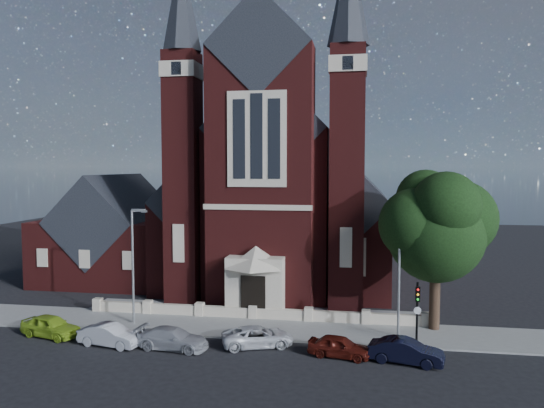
% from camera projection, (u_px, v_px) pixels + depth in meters
% --- Properties ---
extents(ground, '(120.00, 120.00, 0.00)m').
position_uv_depth(ground, '(272.00, 292.00, 46.49)').
color(ground, black).
rests_on(ground, ground).
extents(pavement_strip, '(60.00, 5.00, 0.12)m').
position_uv_depth(pavement_strip, '(247.00, 328.00, 36.16)').
color(pavement_strip, slate).
rests_on(pavement_strip, ground).
extents(forecourt_paving, '(26.00, 3.00, 0.14)m').
position_uv_depth(forecourt_paving, '(258.00, 312.00, 40.10)').
color(forecourt_paving, slate).
rests_on(forecourt_paving, ground).
extents(forecourt_wall, '(24.00, 0.40, 0.90)m').
position_uv_depth(forecourt_wall, '(253.00, 319.00, 38.13)').
color(forecourt_wall, '#B4A68F').
rests_on(forecourt_wall, ground).
extents(church, '(20.01, 34.90, 29.20)m').
position_uv_depth(church, '(285.00, 194.00, 53.73)').
color(church, '#481413').
rests_on(church, ground).
extents(parish_hall, '(12.00, 12.20, 10.24)m').
position_uv_depth(parish_hall, '(116.00, 238.00, 51.77)').
color(parish_hall, '#481413').
rests_on(parish_hall, ground).
extents(street_tree, '(6.40, 6.60, 10.70)m').
position_uv_depth(street_tree, '(438.00, 228.00, 34.79)').
color(street_tree, black).
rests_on(street_tree, ground).
extents(street_lamp_left, '(1.16, 0.22, 8.09)m').
position_uv_depth(street_lamp_left, '(134.00, 259.00, 36.63)').
color(street_lamp_left, gray).
rests_on(street_lamp_left, ground).
extents(street_lamp_right, '(1.16, 0.22, 8.09)m').
position_uv_depth(street_lamp_right, '(401.00, 267.00, 33.69)').
color(street_lamp_right, gray).
rests_on(street_lamp_right, ground).
extents(traffic_signal, '(0.28, 0.42, 4.00)m').
position_uv_depth(traffic_signal, '(417.00, 305.00, 32.14)').
color(traffic_signal, black).
rests_on(traffic_signal, ground).
extents(car_lime_van, '(4.44, 2.68, 1.41)m').
position_uv_depth(car_lime_van, '(51.00, 326.00, 34.21)').
color(car_lime_van, '#8CB524').
rests_on(car_lime_van, ground).
extents(car_silver_a, '(4.22, 2.09, 1.33)m').
position_uv_depth(car_silver_a, '(110.00, 335.00, 32.49)').
color(car_silver_a, '#AFB1B7').
rests_on(car_silver_a, ground).
extents(car_silver_b, '(4.59, 2.23, 1.29)m').
position_uv_depth(car_silver_b, '(173.00, 339.00, 31.93)').
color(car_silver_b, '#98999F').
rests_on(car_silver_b, ground).
extents(car_white_suv, '(4.85, 3.40, 1.23)m').
position_uv_depth(car_white_suv, '(258.00, 337.00, 32.38)').
color(car_white_suv, silver).
rests_on(car_white_suv, ground).
extents(car_dark_red, '(3.88, 2.16, 1.25)m').
position_uv_depth(car_dark_red, '(339.00, 346.00, 30.59)').
color(car_dark_red, '#4E130D').
rests_on(car_dark_red, ground).
extents(car_navy, '(4.35, 2.32, 1.36)m').
position_uv_depth(car_navy, '(406.00, 351.00, 29.61)').
color(car_navy, black).
rests_on(car_navy, ground).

